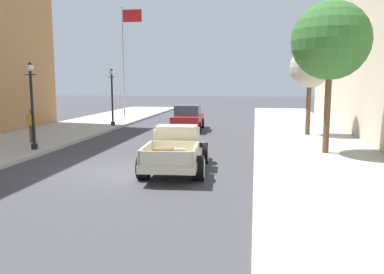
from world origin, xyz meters
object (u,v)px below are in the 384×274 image
at_px(car_background_red, 188,118).
at_px(street_lamp_near, 32,99).
at_px(hotrod_truck_cream, 177,148).
at_px(pedestrian_sidewalk_left, 32,124).
at_px(street_lamp_far, 112,93).
at_px(street_tree_nearest, 331,41).
at_px(flagpole, 126,50).
at_px(street_tree_second, 310,68).

height_order(car_background_red, street_lamp_near, street_lamp_near).
distance_m(hotrod_truck_cream, car_background_red, 11.32).
bearing_deg(pedestrian_sidewalk_left, street_lamp_near, -57.31).
bearing_deg(car_background_red, street_lamp_far, 172.58).
bearing_deg(pedestrian_sidewalk_left, car_background_red, 47.51).
distance_m(car_background_red, street_lamp_near, 10.63).
xyz_separation_m(car_background_red, pedestrian_sidewalk_left, (-6.58, -7.19, 0.32)).
bearing_deg(street_tree_nearest, hotrod_truck_cream, -149.36).
height_order(street_lamp_near, flagpole, flagpole).
relative_size(hotrod_truck_cream, street_lamp_far, 1.31).
height_order(street_lamp_near, street_tree_second, street_tree_second).
relative_size(street_tree_nearest, street_tree_second, 1.28).
distance_m(car_background_red, flagpole, 10.99).
relative_size(street_lamp_far, street_tree_nearest, 0.62).
height_order(street_tree_nearest, street_tree_second, street_tree_nearest).
bearing_deg(flagpole, car_background_red, -48.08).
distance_m(street_lamp_far, street_tree_nearest, 15.41).
distance_m(pedestrian_sidewalk_left, flagpole, 15.20).
bearing_deg(hotrod_truck_cream, car_background_red, 97.65).
xyz_separation_m(street_lamp_near, street_tree_nearest, (12.68, 1.19, 2.40)).
xyz_separation_m(car_background_red, street_tree_nearest, (7.26, -7.82, 4.02)).
distance_m(street_lamp_near, street_lamp_far, 9.70).
bearing_deg(hotrod_truck_cream, flagpole, 113.50).
relative_size(hotrod_truck_cream, street_tree_nearest, 0.80).
relative_size(hotrod_truck_cream, street_tree_second, 1.03).
height_order(street_lamp_near, street_tree_nearest, street_tree_nearest).
relative_size(hotrod_truck_cream, car_background_red, 1.15).
xyz_separation_m(car_background_red, flagpole, (-6.54, 7.28, 5.00)).
xyz_separation_m(street_lamp_near, flagpole, (-1.12, 16.28, 3.39)).
height_order(car_background_red, street_tree_second, street_tree_second).
relative_size(pedestrian_sidewalk_left, street_lamp_near, 0.43).
bearing_deg(car_background_red, street_lamp_near, -121.03).
distance_m(street_lamp_near, street_tree_second, 14.51).
distance_m(pedestrian_sidewalk_left, street_lamp_near, 2.52).
bearing_deg(flagpole, hotrod_truck_cream, -66.50).
bearing_deg(flagpole, street_tree_nearest, -47.57).
bearing_deg(street_lamp_far, car_background_red, -7.42).
distance_m(street_lamp_far, flagpole, 7.49).
height_order(pedestrian_sidewalk_left, street_lamp_near, street_lamp_near).
distance_m(pedestrian_sidewalk_left, street_tree_nearest, 14.34).
bearing_deg(street_lamp_near, pedestrian_sidewalk_left, 122.69).
distance_m(hotrod_truck_cream, pedestrian_sidewalk_left, 9.05).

